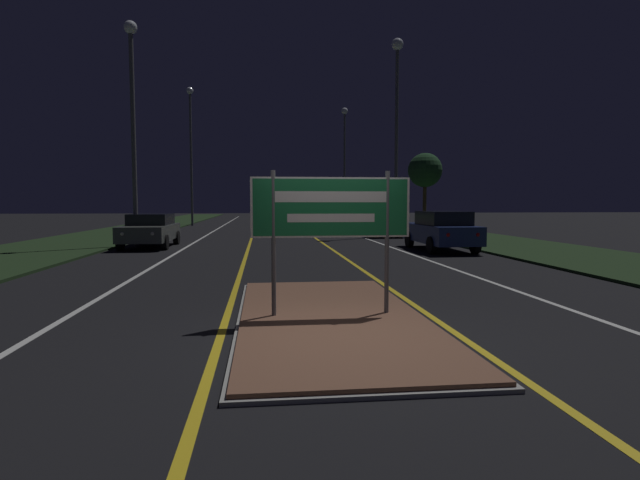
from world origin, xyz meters
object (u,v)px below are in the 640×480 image
Objects in this scene: streetlight_right_far at (345,145)px; car_approaching_0 at (150,230)px; car_receding_1 at (382,222)px; streetlight_left_near at (133,103)px; highway_sign at (331,213)px; streetlight_left_far at (191,138)px; streetlight_right_near at (397,100)px; car_receding_0 at (441,230)px.

car_approaching_0 is (-12.25, -25.15, -6.46)m from streetlight_right_far.
car_approaching_0 is (-11.18, -5.80, -0.05)m from car_receding_1.
streetlight_left_near is 2.02× the size of car_receding_1.
streetlight_right_far is at bearing 64.04° from car_approaching_0.
streetlight_left_far reaches higher than highway_sign.
car_approaching_0 is (-11.86, -5.49, -6.63)m from streetlight_right_near.
car_receding_1 is (-1.06, -19.36, -6.41)m from streetlight_right_far.
streetlight_left_far reaches higher than streetlight_left_near.
car_receding_0 is at bearing -91.68° from streetlight_right_far.
car_approaching_0 is at bearing -155.18° from streetlight_right_near.
streetlight_left_near reaches higher than car_receding_1.
highway_sign reaches higher than car_receding_0.
streetlight_left_near is 0.85× the size of streetlight_right_near.
streetlight_left_near is 0.85× the size of streetlight_right_far.
streetlight_left_near is 2.02× the size of car_receding_0.
streetlight_right_far is at bearing 88.32° from car_receding_0.
streetlight_left_far reaches higher than streetlight_right_far.
streetlight_left_far reaches higher than car_approaching_0.
streetlight_right_near reaches higher than streetlight_right_far.
highway_sign is at bearing -107.98° from streetlight_right_near.
streetlight_left_near is 5.12m from car_approaching_0.
streetlight_right_near is 14.66m from car_approaching_0.
car_approaching_0 is at bearing 16.10° from streetlight_left_near.
highway_sign is at bearing -67.30° from car_approaching_0.
streetlight_left_far is 2.42× the size of car_receding_0.
car_receding_1 is at bearing 155.53° from streetlight_right_near.
highway_sign is 14.74m from car_approaching_0.
streetlight_left_far reaches higher than car_receding_1.
car_receding_0 is (11.96, -2.59, -5.02)m from streetlight_left_near.
car_receding_1 is at bearing 74.13° from highway_sign.
streetlight_right_far reaches higher than highway_sign.
car_receding_0 is (-0.82, -27.90, -6.40)m from streetlight_right_far.
streetlight_left_far is at bearing 91.24° from streetlight_left_near.
streetlight_left_near is at bearing -116.80° from streetlight_right_far.
streetlight_left_far is (-0.42, 19.47, 1.06)m from streetlight_left_near.
highway_sign is 0.23× the size of streetlight_right_near.
streetlight_right_near reaches higher than car_receding_0.
streetlight_right_far is at bearing 80.37° from highway_sign.
streetlight_right_far is 20.42m from car_receding_1.
highway_sign reaches higher than car_approaching_0.
streetlight_right_near is at bearing -47.17° from streetlight_left_far.
streetlight_left_near is at bearing -163.90° from car_approaching_0.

